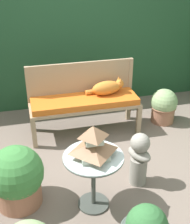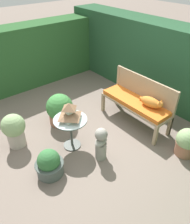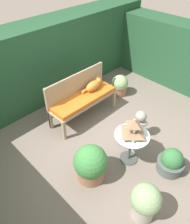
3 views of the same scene
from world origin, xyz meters
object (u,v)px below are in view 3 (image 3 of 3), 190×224
patio_table (131,141)px  potted_plant_path_edge (171,162)px  garden_bust (140,124)px  potted_plant_hedge_corner (120,85)px  garden_bench (84,100)px  potted_plant_table_near (145,202)px  cat (93,85)px  potted_plant_table_far (91,164)px  pagoda_birdhouse (133,129)px

patio_table → potted_plant_path_edge: size_ratio=1.29×
garden_bust → potted_plant_hedge_corner: (0.87, 1.22, -0.08)m
garden_bust → potted_plant_hedge_corner: bearing=121.6°
potted_plant_path_edge → garden_bench: bearing=92.3°
garden_bust → potted_plant_table_near: potted_plant_table_near is taller
cat → potted_plant_table_near: bearing=-125.5°
patio_table → potted_plant_table_far: potted_plant_table_far is taller
cat → pagoda_birdhouse: size_ratio=1.54×
potted_plant_hedge_corner → garden_bust: bearing=-125.5°
pagoda_birdhouse → potted_plant_table_near: bearing=-130.8°
pagoda_birdhouse → patio_table: bearing=-90.0°
potted_plant_table_far → pagoda_birdhouse: bearing=-16.6°
cat → garden_bust: 1.29m
potted_plant_hedge_corner → potted_plant_table_far: bearing=-150.7°
patio_table → potted_plant_path_edge: 0.75m
potted_plant_hedge_corner → pagoda_birdhouse: bearing=-135.0°
garden_bench → patio_table: 1.44m
cat → potted_plant_table_far: bearing=-142.8°
potted_plant_table_near → potted_plant_hedge_corner: bearing=46.4°
pagoda_birdhouse → potted_plant_table_near: (-0.67, -0.77, -0.38)m
garden_bench → cat: cat is taller
garden_bench → potted_plant_table_near: size_ratio=2.28×
garden_bench → patio_table: (-0.22, -1.42, 0.02)m
potted_plant_path_edge → potted_plant_table_near: potted_plant_table_near is taller
cat → potted_plant_table_near: cat is taller
garden_bench → potted_plant_hedge_corner: 1.23m
garden_bench → cat: 0.38m
potted_plant_path_edge → cat: bearing=83.2°
garden_bench → potted_plant_table_near: potted_plant_table_near is taller
pagoda_birdhouse → garden_bust: (0.56, 0.22, -0.41)m
potted_plant_path_edge → potted_plant_table_near: size_ratio=0.71×
potted_plant_table_far → potted_plant_table_near: (0.07, -0.99, 0.05)m
potted_plant_path_edge → potted_plant_table_near: 1.00m
patio_table → potted_plant_path_edge: (0.31, -0.63, -0.27)m
potted_plant_hedge_corner → potted_plant_table_far: potted_plant_table_far is taller
cat → garden_bust: cat is taller
potted_plant_table_far → cat: bearing=44.0°
cat → pagoda_birdhouse: 1.58m
pagoda_birdhouse → potted_plant_table_near: 1.09m
potted_plant_path_edge → pagoda_birdhouse: bearing=115.8°
cat → potted_plant_path_edge: size_ratio=1.16×
garden_bench → potted_plant_path_edge: (0.08, -2.05, -0.25)m
pagoda_birdhouse → potted_plant_table_near: pagoda_birdhouse is taller
potted_plant_table_near → potted_plant_path_edge: bearing=8.0°
patio_table → pagoda_birdhouse: pagoda_birdhouse is taller
patio_table → pagoda_birdhouse: size_ratio=1.72×
cat → potted_plant_table_far: cat is taller
potted_plant_hedge_corner → potted_plant_table_near: size_ratio=0.79×
garden_bench → potted_plant_table_far: 1.54m
garden_bench → pagoda_birdhouse: bearing=-99.0°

